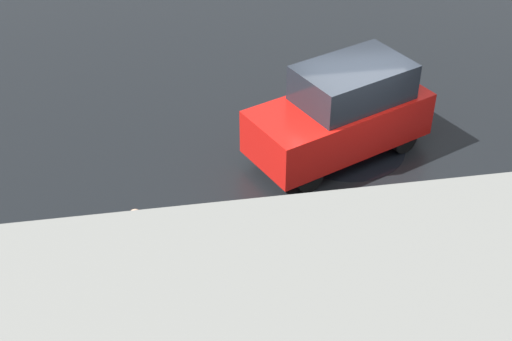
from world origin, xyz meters
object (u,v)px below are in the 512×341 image
pedestrian (138,234)px  fire_hydrant (184,242)px  moving_hatchback (342,112)px  sign_post (135,269)px

pedestrian → fire_hydrant: bearing=177.8°
fire_hydrant → pedestrian: pedestrian is taller
moving_hatchback → sign_post: size_ratio=1.77×
moving_hatchback → pedestrian: 5.25m
fire_hydrant → sign_post: sign_post is taller
fire_hydrant → sign_post: (0.80, 1.79, 1.18)m
fire_hydrant → pedestrian: bearing=-2.2°
fire_hydrant → pedestrian: 0.84m
fire_hydrant → sign_post: bearing=66.0°
pedestrian → sign_post: (0.00, 1.82, 0.90)m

